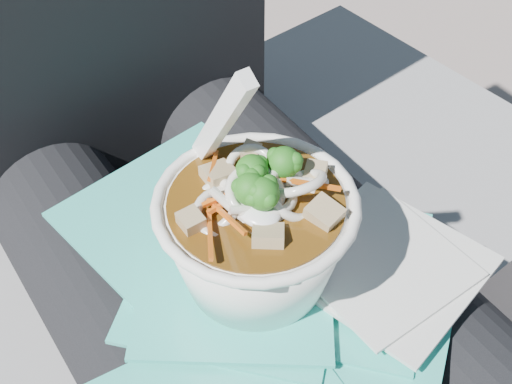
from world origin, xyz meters
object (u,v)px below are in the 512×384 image
lap (252,303)px  person_body (199,219)px  stone_ledge (190,352)px  udon_bowl (256,229)px  plastic_bag (251,296)px

lap → person_body: 0.10m
stone_ledge → udon_bowl: 0.46m
person_body → udon_bowl: size_ratio=4.91×
lap → udon_bowl: udon_bowl is taller
stone_ledge → person_body: size_ratio=1.02×
lap → stone_ledge: bearing=90.0°
plastic_bag → udon_bowl: bearing=41.3°
udon_bowl → plastic_bag: bearing=-138.7°
lap → udon_bowl: (-0.01, -0.03, 0.14)m
lap → udon_bowl: 0.14m
stone_ledge → person_body: bearing=-90.0°
stone_ledge → udon_bowl: udon_bowl is taller
stone_ledge → udon_bowl: bearing=-94.4°
stone_ledge → udon_bowl: size_ratio=5.03×
stone_ledge → person_body: 0.32m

